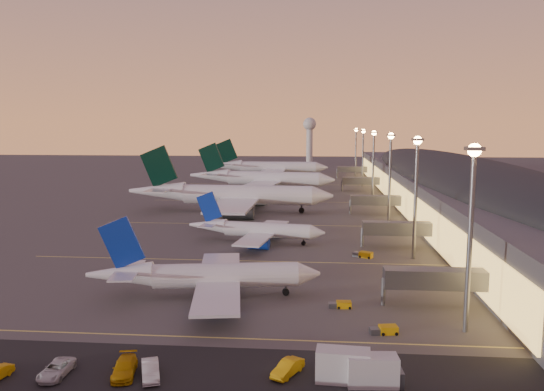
{
  "coord_description": "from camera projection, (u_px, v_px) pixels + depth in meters",
  "views": [
    {
      "loc": [
        15.33,
        -111.86,
        28.51
      ],
      "look_at": [
        2.0,
        45.0,
        7.0
      ],
      "focal_mm": 35.0,
      "sensor_mm": 36.0,
      "label": 1
    }
  ],
  "objects": [
    {
      "name": "ground",
      "position": [
        245.0,
        255.0,
        115.58
      ],
      "size": [
        700.0,
        700.0,
        0.0
      ],
      "primitive_type": "plane",
      "color": "#43413E"
    },
    {
      "name": "airliner_narrow_south",
      "position": [
        205.0,
        276.0,
        87.17
      ],
      "size": [
        38.45,
        34.67,
        13.74
      ],
      "rotation": [
        0.0,
        0.0,
        0.15
      ],
      "color": "silver",
      "rests_on": "ground"
    },
    {
      "name": "airliner_narrow_north",
      "position": [
        256.0,
        230.0,
        127.2
      ],
      "size": [
        33.87,
        30.57,
        12.11
      ],
      "rotation": [
        0.0,
        0.0,
        -0.16
      ],
      "color": "silver",
      "rests_on": "ground"
    },
    {
      "name": "airliner_wide_near",
      "position": [
        230.0,
        195.0,
        171.18
      ],
      "size": [
        67.01,
        60.88,
        21.48
      ],
      "rotation": [
        0.0,
        0.0,
        -0.02
      ],
      "color": "silver",
      "rests_on": "ground"
    },
    {
      "name": "airliner_wide_mid",
      "position": [
        261.0,
        179.0,
        224.82
      ],
      "size": [
        63.3,
        58.18,
        20.26
      ],
      "rotation": [
        0.0,
        0.0,
        -0.14
      ],
      "color": "silver",
      "rests_on": "ground"
    },
    {
      "name": "airliner_wide_far",
      "position": [
        268.0,
        167.0,
        281.5
      ],
      "size": [
        63.51,
        57.57,
        20.39
      ],
      "rotation": [
        0.0,
        0.0,
        -0.0
      ],
      "color": "silver",
      "rests_on": "ground"
    },
    {
      "name": "terminal_building",
      "position": [
        453.0,
        181.0,
        180.75
      ],
      "size": [
        56.35,
        255.0,
        17.46
      ],
      "color": "#49494E",
      "rests_on": "ground"
    },
    {
      "name": "light_masts",
      "position": [
        380.0,
        157.0,
        174.35
      ],
      "size": [
        2.2,
        217.2,
        25.9
      ],
      "color": "slate",
      "rests_on": "ground"
    },
    {
      "name": "radar_tower",
      "position": [
        310.0,
        133.0,
        368.46
      ],
      "size": [
        9.0,
        9.0,
        32.5
      ],
      "color": "silver",
      "rests_on": "ground"
    },
    {
      "name": "service_lane",
      "position": [
        180.0,
        376.0,
        60.29
      ],
      "size": [
        260.0,
        16.0,
        0.01
      ],
      "color": "black",
      "rests_on": "ground"
    },
    {
      "name": "lane_markings",
      "position": [
        264.0,
        221.0,
        155.07
      ],
      "size": [
        90.0,
        180.36,
        0.0
      ],
      "color": "#D8C659",
      "rests_on": "ground"
    },
    {
      "name": "baggage_tug_a",
      "position": [
        385.0,
        330.0,
        72.27
      ],
      "size": [
        3.96,
        2.09,
        1.12
      ],
      "rotation": [
        0.0,
        0.0,
        0.16
      ],
      "color": "#C79109",
      "rests_on": "ground"
    },
    {
      "name": "baggage_tug_b",
      "position": [
        341.0,
        305.0,
        82.45
      ],
      "size": [
        3.55,
        1.68,
        1.04
      ],
      "rotation": [
        0.0,
        0.0,
        0.05
      ],
      "color": "#C79109",
      "rests_on": "ground"
    },
    {
      "name": "baggage_tug_c",
      "position": [
        364.0,
        255.0,
        113.47
      ],
      "size": [
        4.43,
        3.3,
        1.24
      ],
      "rotation": [
        0.0,
        0.0,
        -0.46
      ],
      "color": "#C79109",
      "rests_on": "ground"
    },
    {
      "name": "catering_truck_a",
      "position": [
        375.0,
        371.0,
        57.88
      ],
      "size": [
        6.22,
        2.79,
        3.41
      ],
      "rotation": [
        0.0,
        0.0,
        0.07
      ],
      "color": "silver",
      "rests_on": "ground"
    },
    {
      "name": "catering_truck_b",
      "position": [
        346.0,
        367.0,
        58.72
      ],
      "size": [
        6.72,
        3.05,
        3.68
      ],
      "rotation": [
        0.0,
        0.0,
        -0.08
      ],
      "color": "silver",
      "rests_on": "ground"
    },
    {
      "name": "service_van_a",
      "position": [
        56.0,
        369.0,
        60.14
      ],
      "size": [
        2.62,
        5.64,
        1.56
      ],
      "primitive_type": "imported",
      "rotation": [
        0.0,
        0.0,
        0.0
      ],
      "color": "silver",
      "rests_on": "ground"
    },
    {
      "name": "service_van_b",
      "position": [
        125.0,
        368.0,
        60.35
      ],
      "size": [
        3.57,
        6.37,
        1.74
      ],
      "primitive_type": "imported",
      "rotation": [
        0.0,
        0.0,
        0.2
      ],
      "color": "#C79109",
      "rests_on": "ground"
    },
    {
      "name": "service_van_c",
      "position": [
        150.0,
        370.0,
        59.71
      ],
      "size": [
        3.58,
        5.69,
        1.77
      ],
      "primitive_type": "imported",
      "rotation": [
        0.0,
        0.0,
        0.35
      ],
      "color": "silver",
      "rests_on": "ground"
    },
    {
      "name": "service_van_d",
      "position": [
        288.0,
        368.0,
        60.42
      ],
      "size": [
        3.89,
        5.25,
        1.65
      ],
      "primitive_type": "imported",
      "rotation": [
        0.0,
        0.0,
        -0.49
      ],
      "color": "#C79109",
      "rests_on": "ground"
    },
    {
      "name": "service_van_e",
      "position": [
        345.0,
        367.0,
        60.56
      ],
      "size": [
        5.4,
        2.96,
        1.74
      ],
      "primitive_type": "imported",
      "rotation": [
        0.0,
        0.0,
        1.76
      ],
      "color": "silver",
      "rests_on": "ground"
    }
  ]
}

